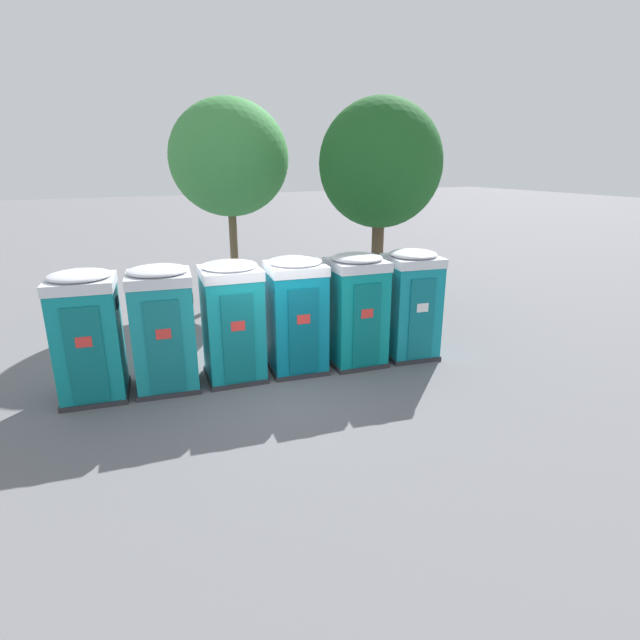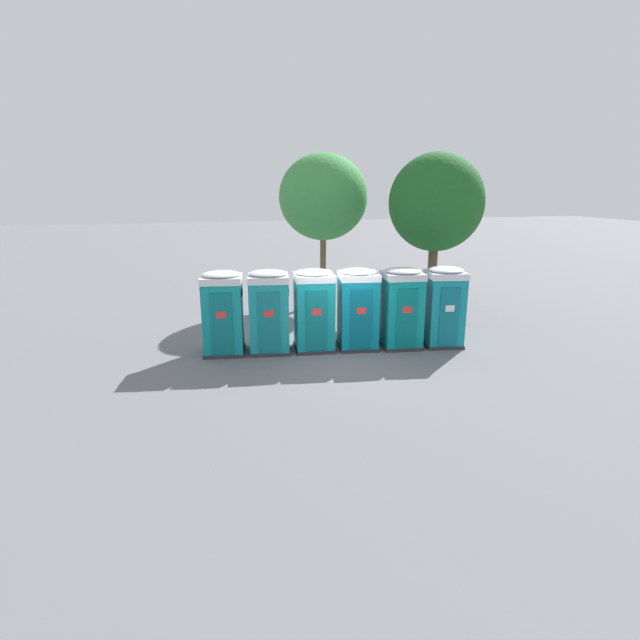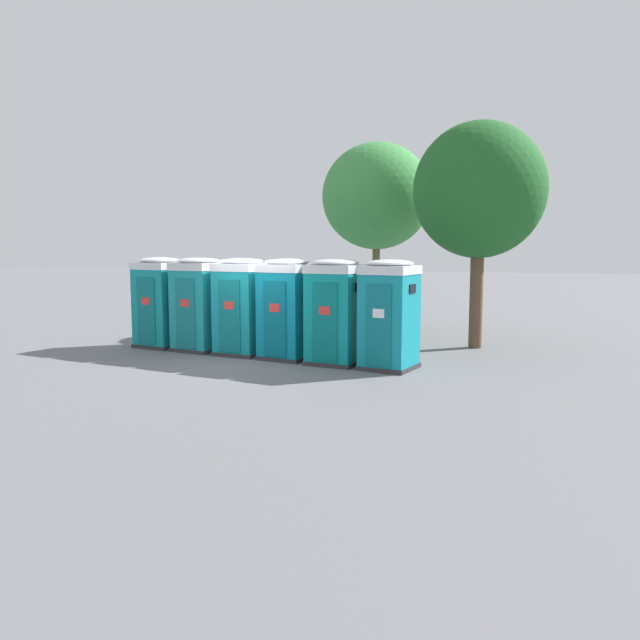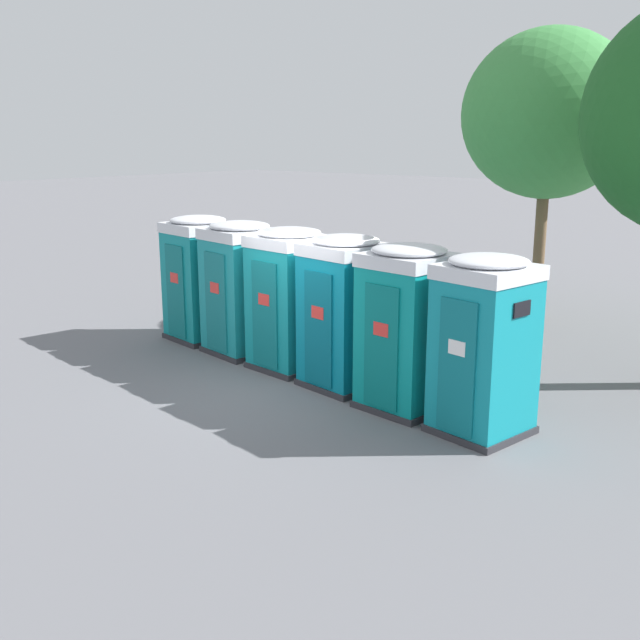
{
  "view_description": "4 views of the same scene",
  "coord_description": "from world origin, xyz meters",
  "px_view_note": "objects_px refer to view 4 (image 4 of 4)",
  "views": [
    {
      "loc": [
        -3.32,
        -9.04,
        4.49
      ],
      "look_at": [
        1.3,
        0.4,
        1.1
      ],
      "focal_mm": 28.0,
      "sensor_mm": 36.0,
      "label": 1
    },
    {
      "loc": [
        -4.15,
        -13.89,
        4.98
      ],
      "look_at": [
        -0.42,
        0.63,
        0.94
      ],
      "focal_mm": 28.0,
      "sensor_mm": 36.0,
      "label": 2
    },
    {
      "loc": [
        7.01,
        -13.87,
        2.8
      ],
      "look_at": [
        1.69,
        0.35,
        1.04
      ],
      "focal_mm": 35.0,
      "sensor_mm": 36.0,
      "label": 3
    },
    {
      "loc": [
        8.06,
        -9.0,
        4.07
      ],
      "look_at": [
        0.18,
        0.55,
        1.03
      ],
      "focal_mm": 42.0,
      "sensor_mm": 36.0,
      "label": 4
    }
  ],
  "objects_px": {
    "portapotty_1": "(241,287)",
    "portapotty_2": "(289,298)",
    "street_tree_0": "(549,115)",
    "portapotty_3": "(344,311)",
    "portapotty_0": "(200,278)",
    "portapotty_5": "(484,345)",
    "portapotty_4": "(407,327)"
  },
  "relations": [
    {
      "from": "portapotty_0",
      "to": "portapotty_4",
      "type": "bearing_deg",
      "value": -7.72
    },
    {
      "from": "portapotty_2",
      "to": "portapotty_5",
      "type": "height_order",
      "value": "same"
    },
    {
      "from": "portapotty_3",
      "to": "portapotty_4",
      "type": "bearing_deg",
      "value": -9.61
    },
    {
      "from": "portapotty_2",
      "to": "street_tree_0",
      "type": "distance_m",
      "value": 7.25
    },
    {
      "from": "portapotty_1",
      "to": "portapotty_4",
      "type": "bearing_deg",
      "value": -7.76
    },
    {
      "from": "portapotty_3",
      "to": "portapotty_5",
      "type": "distance_m",
      "value": 2.77
    },
    {
      "from": "portapotty_1",
      "to": "portapotty_2",
      "type": "distance_m",
      "value": 1.38
    },
    {
      "from": "portapotty_4",
      "to": "portapotty_5",
      "type": "height_order",
      "value": "same"
    },
    {
      "from": "portapotty_0",
      "to": "portapotty_5",
      "type": "bearing_deg",
      "value": -7.55
    },
    {
      "from": "portapotty_1",
      "to": "portapotty_2",
      "type": "xyz_separation_m",
      "value": [
        1.38,
        -0.15,
        0.0
      ]
    },
    {
      "from": "portapotty_1",
      "to": "portapotty_4",
      "type": "height_order",
      "value": "same"
    },
    {
      "from": "portapotty_2",
      "to": "portapotty_5",
      "type": "xyz_separation_m",
      "value": [
        4.11,
        -0.57,
        0.0
      ]
    },
    {
      "from": "portapotty_0",
      "to": "portapotty_4",
      "type": "height_order",
      "value": "same"
    },
    {
      "from": "portapotty_2",
      "to": "portapotty_4",
      "type": "bearing_deg",
      "value": -8.44
    },
    {
      "from": "portapotty_0",
      "to": "portapotty_5",
      "type": "relative_size",
      "value": 1.0
    },
    {
      "from": "portapotty_2",
      "to": "portapotty_3",
      "type": "height_order",
      "value": "same"
    },
    {
      "from": "portapotty_4",
      "to": "street_tree_0",
      "type": "relative_size",
      "value": 0.4
    },
    {
      "from": "portapotty_0",
      "to": "portapotty_1",
      "type": "distance_m",
      "value": 1.38
    },
    {
      "from": "portapotty_5",
      "to": "portapotty_0",
      "type": "bearing_deg",
      "value": 172.45
    },
    {
      "from": "portapotty_3",
      "to": "portapotty_0",
      "type": "bearing_deg",
      "value": 172.9
    },
    {
      "from": "portapotty_0",
      "to": "portapotty_2",
      "type": "height_order",
      "value": "same"
    },
    {
      "from": "portapotty_5",
      "to": "portapotty_3",
      "type": "bearing_deg",
      "value": 171.76
    },
    {
      "from": "portapotty_3",
      "to": "portapotty_5",
      "type": "xyz_separation_m",
      "value": [
        2.74,
        -0.4,
        0.0
      ]
    },
    {
      "from": "portapotty_2",
      "to": "portapotty_5",
      "type": "relative_size",
      "value": 1.0
    },
    {
      "from": "portapotty_3",
      "to": "portapotty_4",
      "type": "relative_size",
      "value": 1.0
    },
    {
      "from": "portapotty_0",
      "to": "portapotty_3",
      "type": "xyz_separation_m",
      "value": [
        4.12,
        -0.51,
        0.0
      ]
    },
    {
      "from": "portapotty_1",
      "to": "portapotty_3",
      "type": "xyz_separation_m",
      "value": [
        2.75,
        -0.33,
        0.0
      ]
    },
    {
      "from": "portapotty_3",
      "to": "portapotty_5",
      "type": "relative_size",
      "value": 1.0
    },
    {
      "from": "portapotty_2",
      "to": "portapotty_4",
      "type": "height_order",
      "value": "same"
    },
    {
      "from": "street_tree_0",
      "to": "portapotty_2",
      "type": "bearing_deg",
      "value": -107.21
    },
    {
      "from": "portapotty_4",
      "to": "portapotty_3",
      "type": "bearing_deg",
      "value": 170.39
    },
    {
      "from": "portapotty_1",
      "to": "portapotty_3",
      "type": "relative_size",
      "value": 1.0
    }
  ]
}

